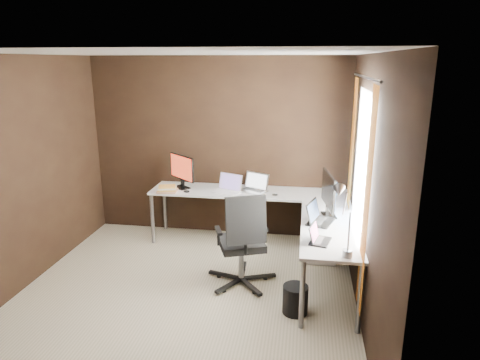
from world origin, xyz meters
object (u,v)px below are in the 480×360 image
object	(u,v)px
monitor_right	(329,192)
desk_lamp	(342,211)
laptop_white	(228,188)
laptop_black_small	(318,238)
monitor_left	(182,170)
laptop_silver	(254,187)
office_chair	(242,258)
wastebasket	(295,299)
drawer_pedestal	(319,235)
book_stack	(167,189)
laptop_black_big	(318,218)

from	to	relation	value
monitor_right	desk_lamp	xyz separation A→B (m)	(0.07, -0.98, 0.13)
laptop_white	laptop_black_small	size ratio (longest dim) A/B	1.42
monitor_left	laptop_black_small	distance (m)	2.41
laptop_white	desk_lamp	size ratio (longest dim) A/B	0.63
laptop_silver	office_chair	distance (m)	1.30
laptop_white	wastebasket	size ratio (longest dim) A/B	1.43
monitor_left	laptop_silver	xyz separation A→B (m)	(1.00, 0.01, -0.21)
desk_lamp	office_chair	size ratio (longest dim) A/B	0.60
laptop_silver	wastebasket	bearing A→B (deg)	-43.56
drawer_pedestal	desk_lamp	size ratio (longest dim) A/B	0.92
book_stack	laptop_white	bearing A→B (deg)	9.46
monitor_right	laptop_black_small	bearing A→B (deg)	161.41
monitor_left	office_chair	size ratio (longest dim) A/B	0.42
office_chair	laptop_black_small	bearing A→B (deg)	-45.72
laptop_white	monitor_right	bearing A→B (deg)	-7.79
laptop_black_big	book_stack	bearing A→B (deg)	85.54
office_chair	drawer_pedestal	bearing A→B (deg)	22.92
laptop_white	wastebasket	xyz separation A→B (m)	(0.97, -1.60, -0.63)
book_stack	laptop_black_small	bearing A→B (deg)	-34.45
desk_lamp	wastebasket	size ratio (longest dim) A/B	2.25
drawer_pedestal	monitor_left	world-z (taller)	monitor_left
laptop_silver	office_chair	xyz separation A→B (m)	(0.02, -1.21, -0.46)
laptop_black_small	desk_lamp	size ratio (longest dim) A/B	0.45
laptop_white	laptop_silver	size ratio (longest dim) A/B	0.96
monitor_left	book_stack	world-z (taller)	monitor_left
laptop_black_small	desk_lamp	bearing A→B (deg)	-126.94
office_chair	wastebasket	world-z (taller)	office_chair
laptop_black_big	desk_lamp	world-z (taller)	desk_lamp
laptop_black_big	office_chair	world-z (taller)	office_chair
laptop_black_small	desk_lamp	xyz separation A→B (m)	(0.19, -0.23, 0.37)
laptop_black_small	monitor_right	bearing A→B (deg)	4.79
drawer_pedestal	wastebasket	xyz separation A→B (m)	(-0.25, -1.32, -0.15)
monitor_left	monitor_right	size ratio (longest dim) A/B	0.77
drawer_pedestal	laptop_black_big	size ratio (longest dim) A/B	1.49
laptop_white	laptop_black_big	world-z (taller)	laptop_white
laptop_white	laptop_black_big	size ratio (longest dim) A/B	1.03
laptop_black_big	wastebasket	bearing A→B (deg)	-179.32
book_stack	laptop_silver	bearing A→B (deg)	11.04
monitor_left	book_stack	size ratio (longest dim) A/B	1.64
laptop_black_big	wastebasket	size ratio (longest dim) A/B	1.38
drawer_pedestal	book_stack	xyz separation A→B (m)	(-2.03, 0.15, 0.47)
laptop_black_big	book_stack	size ratio (longest dim) A/B	1.43
monitor_right	desk_lamp	world-z (taller)	desk_lamp
laptop_black_big	book_stack	distance (m)	2.14
book_stack	office_chair	distance (m)	1.59
laptop_white	office_chair	world-z (taller)	office_chair
drawer_pedestal	laptop_black_big	bearing A→B (deg)	-94.41
drawer_pedestal	office_chair	bearing A→B (deg)	-135.90
book_stack	monitor_right	bearing A→B (deg)	-16.25
drawer_pedestal	laptop_black_small	distance (m)	1.29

